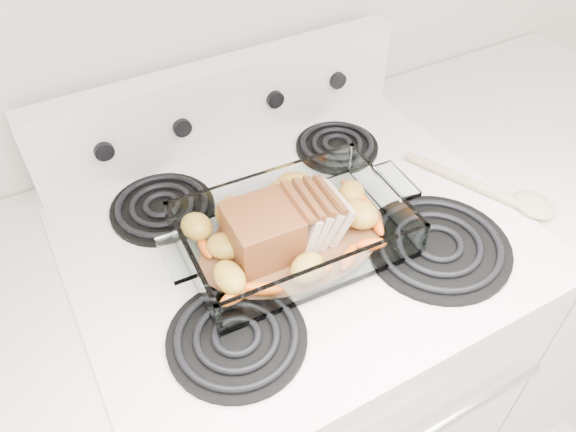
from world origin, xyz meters
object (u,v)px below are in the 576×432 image
counter_right (502,263)px  baking_dish (294,235)px  electric_range (293,363)px  pork_roast (278,228)px

counter_right → baking_dish: (-0.69, -0.04, 0.50)m
electric_range → baking_dish: 0.48m
baking_dish → electric_range: bearing=60.4°
counter_right → pork_roast: pork_roast is taller
counter_right → pork_roast: size_ratio=4.58×
electric_range → pork_roast: (-0.05, -0.04, 0.51)m
baking_dish → counter_right: bearing=5.8°
electric_range → pork_roast: electric_range is taller
counter_right → baking_dish: baking_dish is taller
electric_range → pork_roast: 0.52m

